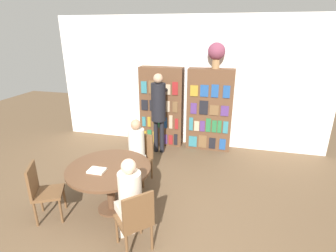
{
  "coord_description": "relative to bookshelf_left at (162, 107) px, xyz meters",
  "views": [
    {
      "loc": [
        1.04,
        -2.17,
        2.67
      ],
      "look_at": [
        -0.03,
        2.1,
        1.05
      ],
      "focal_mm": 28.0,
      "sensor_mm": 36.0,
      "label": 1
    }
  ],
  "objects": [
    {
      "name": "flower_vase",
      "position": [
        1.22,
        0.0,
        1.28
      ],
      "size": [
        0.37,
        0.37,
        0.55
      ],
      "color": "#997047",
      "rests_on": "bookshelf_right"
    },
    {
      "name": "chair_far_side",
      "position": [
        0.59,
        -3.38,
        -0.44
      ],
      "size": [
        0.57,
        0.57,
        0.89
      ],
      "rotation": [
        0.0,
        0.0,
        0.78
      ],
      "color": "brown",
      "rests_on": "ground_plane"
    },
    {
      "name": "bookshelf_left",
      "position": [
        0.0,
        0.0,
        0.0
      ],
      "size": [
        1.02,
        0.34,
        1.88
      ],
      "color": "brown",
      "rests_on": "ground_plane"
    },
    {
      "name": "seated_reader_left",
      "position": [
        0.04,
        -1.91,
        -0.23
      ],
      "size": [
        0.33,
        0.4,
        1.23
      ],
      "rotation": [
        0.0,
        0.0,
        -3.31
      ],
      "color": "beige",
      "rests_on": "ground_plane"
    },
    {
      "name": "reading_table",
      "position": [
        -0.09,
        -2.69,
        -0.31
      ],
      "size": [
        1.26,
        1.26,
        0.74
      ],
      "color": "brown",
      "rests_on": "ground_plane"
    },
    {
      "name": "wall_back",
      "position": [
        0.57,
        0.19,
        0.57
      ],
      "size": [
        6.4,
        0.07,
        3.0
      ],
      "color": "silver",
      "rests_on": "ground_plane"
    },
    {
      "name": "librarian_standing",
      "position": [
        0.07,
        -0.5,
        0.18
      ],
      "size": [
        0.32,
        0.59,
        1.81
      ],
      "color": "black",
      "rests_on": "ground_plane"
    },
    {
      "name": "seated_reader_right",
      "position": [
        0.47,
        -3.26,
        -0.22
      ],
      "size": [
        0.43,
        0.43,
        1.24
      ],
      "rotation": [
        0.0,
        0.0,
        0.78
      ],
      "color": "beige",
      "rests_on": "ground_plane"
    },
    {
      "name": "chair_near_camera",
      "position": [
        -0.96,
        -3.12,
        -0.44
      ],
      "size": [
        0.54,
        0.54,
        0.89
      ],
      "rotation": [
        0.0,
        0.0,
        -1.11
      ],
      "color": "brown",
      "rests_on": "ground_plane"
    },
    {
      "name": "chair_left_side",
      "position": [
        0.07,
        -1.74,
        -0.44
      ],
      "size": [
        0.46,
        0.46,
        0.89
      ],
      "rotation": [
        0.0,
        0.0,
        -3.31
      ],
      "color": "brown",
      "rests_on": "ground_plane"
    },
    {
      "name": "open_book_on_table",
      "position": [
        -0.2,
        -2.84,
        -0.18
      ],
      "size": [
        0.24,
        0.18,
        0.03
      ],
      "color": "silver",
      "rests_on": "reading_table"
    },
    {
      "name": "bookshelf_right",
      "position": [
        1.14,
        -0.0,
        -0.0
      ],
      "size": [
        1.02,
        0.34,
        1.88
      ],
      "color": "brown",
      "rests_on": "ground_plane"
    }
  ]
}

